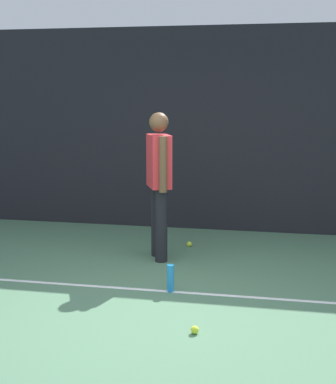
{
  "coord_description": "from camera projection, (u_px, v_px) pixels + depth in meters",
  "views": [
    {
      "loc": [
        0.97,
        -4.56,
        1.94
      ],
      "look_at": [
        0.0,
        0.4,
        1.0
      ],
      "focal_mm": 51.18,
      "sensor_mm": 36.0,
      "label": 1
    }
  ],
  "objects": [
    {
      "name": "water_bottle",
      "position": [
        170.0,
        278.0,
        5.34
      ],
      "size": [
        0.07,
        0.07,
        0.27
      ],
      "primitive_type": "cylinder",
      "color": "#268CD8",
      "rests_on": "ground"
    },
    {
      "name": "tennis_ball_by_fence",
      "position": [
        195.0,
        330.0,
        4.42
      ],
      "size": [
        0.07,
        0.07,
        0.07
      ],
      "primitive_type": "sphere",
      "color": "#CCE033",
      "rests_on": "ground"
    },
    {
      "name": "tennis_ball_near_player",
      "position": [
        189.0,
        244.0,
        6.9
      ],
      "size": [
        0.07,
        0.07,
        0.07
      ],
      "primitive_type": "sphere",
      "color": "#CCE033",
      "rests_on": "ground"
    },
    {
      "name": "court_line",
      "position": [
        169.0,
        291.0,
        5.36
      ],
      "size": [
        9.0,
        0.05,
        0.0
      ],
      "primitive_type": "cube",
      "color": "white",
      "rests_on": "ground"
    },
    {
      "name": "ground_plane",
      "position": [
        160.0,
        309.0,
        4.94
      ],
      "size": [
        12.0,
        12.0,
        0.0
      ],
      "primitive_type": "plane",
      "color": "#4C7556"
    },
    {
      "name": "tennis_player",
      "position": [
        159.0,
        177.0,
        6.25
      ],
      "size": [
        0.36,
        0.49,
        1.7
      ],
      "rotation": [
        0.0,
        0.0,
        1.98
      ],
      "color": "black",
      "rests_on": "ground"
    },
    {
      "name": "back_fence",
      "position": [
        204.0,
        130.0,
        7.58
      ],
      "size": [
        10.0,
        0.1,
        2.8
      ],
      "primitive_type": "cube",
      "color": "black",
      "rests_on": "ground"
    }
  ]
}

